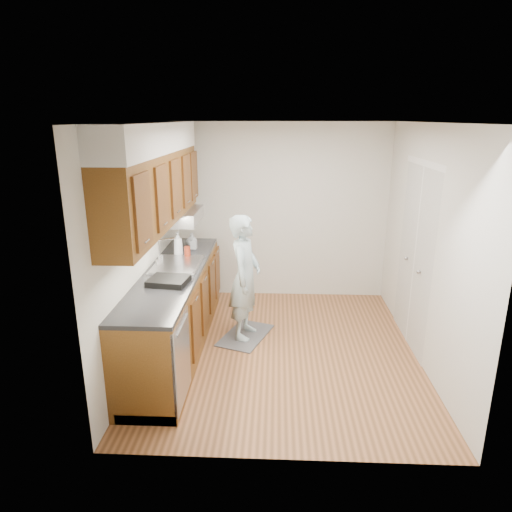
% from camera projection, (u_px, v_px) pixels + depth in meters
% --- Properties ---
extents(floor, '(3.50, 3.50, 0.00)m').
position_uv_depth(floor, '(281.00, 350.00, 5.21)').
color(floor, '#9B613A').
rests_on(floor, ground).
extents(ceiling, '(3.50, 3.50, 0.00)m').
position_uv_depth(ceiling, '(286.00, 122.00, 4.49)').
color(ceiling, white).
rests_on(ceiling, wall_left).
extents(wall_left, '(0.02, 3.50, 2.50)m').
position_uv_depth(wall_left, '(144.00, 243.00, 4.92)').
color(wall_left, beige).
rests_on(wall_left, floor).
extents(wall_right, '(0.02, 3.50, 2.50)m').
position_uv_depth(wall_right, '(426.00, 246.00, 4.78)').
color(wall_right, beige).
rests_on(wall_right, floor).
extents(wall_back, '(3.00, 0.02, 2.50)m').
position_uv_depth(wall_back, '(282.00, 212.00, 6.52)').
color(wall_back, beige).
rests_on(wall_back, floor).
extents(counter, '(0.64, 2.80, 1.30)m').
position_uv_depth(counter, '(175.00, 309.00, 5.12)').
color(counter, brown).
rests_on(counter, floor).
extents(upper_cabinets, '(0.47, 2.80, 1.21)m').
position_uv_depth(upper_cabinets, '(157.00, 177.00, 4.75)').
color(upper_cabinets, brown).
rests_on(upper_cabinets, wall_left).
extents(closet_door, '(0.02, 1.22, 2.05)m').
position_uv_depth(closet_door, '(415.00, 258.00, 5.14)').
color(closet_door, silver).
rests_on(closet_door, wall_right).
extents(floor_mat, '(0.70, 0.89, 0.01)m').
position_uv_depth(floor_mat, '(245.00, 335.00, 5.55)').
color(floor_mat, slate).
rests_on(floor_mat, floor).
extents(person, '(0.51, 0.66, 1.68)m').
position_uv_depth(person, '(245.00, 269.00, 5.30)').
color(person, '#A6C2CA').
rests_on(person, floor_mat).
extents(soap_bottle_a, '(0.13, 0.13, 0.30)m').
position_uv_depth(soap_bottle_a, '(178.00, 244.00, 5.50)').
color(soap_bottle_a, '#B7BEC7').
rests_on(soap_bottle_a, counter).
extents(soap_bottle_b, '(0.08, 0.08, 0.17)m').
position_uv_depth(soap_bottle_b, '(193.00, 242.00, 5.80)').
color(soap_bottle_b, '#B7BEC7').
rests_on(soap_bottle_b, counter).
extents(soap_bottle_c, '(0.20, 0.20, 0.18)m').
position_uv_depth(soap_bottle_c, '(192.00, 239.00, 5.92)').
color(soap_bottle_c, '#B7BEC7').
rests_on(soap_bottle_c, counter).
extents(soda_can, '(0.08, 0.08, 0.13)m').
position_uv_depth(soda_can, '(187.00, 252.00, 5.45)').
color(soda_can, '#B2381E').
rests_on(soda_can, counter).
extents(dish_rack, '(0.42, 0.37, 0.06)m').
position_uv_depth(dish_rack, '(169.00, 281.00, 4.59)').
color(dish_rack, black).
rests_on(dish_rack, counter).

